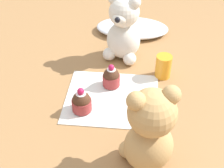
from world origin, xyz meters
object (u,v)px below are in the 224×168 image
teddy_bear_cream (123,30)px  teddy_bear_tan (149,131)px  cupcake_near_cream_bear (111,77)px  juice_glass (163,66)px  cupcake_near_tan_bear (82,102)px

teddy_bear_cream → teddy_bear_tan: teddy_bear_tan is taller
cupcake_near_cream_bear → teddy_bear_cream: bearing=81.7°
teddy_bear_cream → juice_glass: bearing=-17.8°
juice_glass → cupcake_near_cream_bear: bearing=-157.1°
cupcake_near_cream_bear → juice_glass: size_ratio=0.99×
teddy_bear_tan → juice_glass: 0.36m
cupcake_near_cream_bear → cupcake_near_tan_bear: 0.14m
cupcake_near_cream_bear → juice_glass: 0.17m
teddy_bear_tan → juice_glass: (0.05, 0.34, -0.07)m
juice_glass → teddy_bear_tan: bearing=-97.8°
teddy_bear_cream → cupcake_near_tan_bear: 0.30m
teddy_bear_cream → teddy_bear_tan: bearing=-61.4°
cupcake_near_cream_bear → cupcake_near_tan_bear: bearing=-121.3°
teddy_bear_tan → juice_glass: teddy_bear_tan is taller
teddy_bear_cream → cupcake_near_tan_bear: teddy_bear_cream is taller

